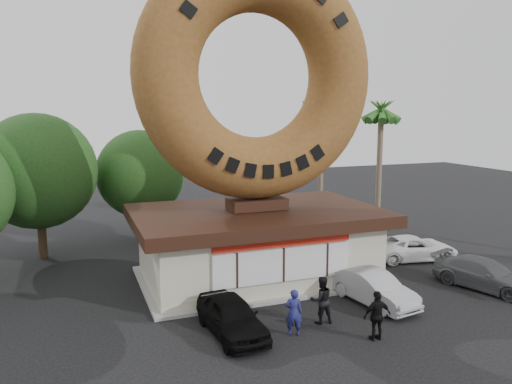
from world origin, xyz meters
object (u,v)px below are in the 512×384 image
at_px(giant_donut, 257,76).
at_px(person_right, 377,316).
at_px(street_lamp, 173,163).
at_px(car_grey, 485,274).
at_px(car_silver, 374,288).
at_px(car_white, 414,248).
at_px(person_left, 294,312).
at_px(donut_shop, 257,241).
at_px(car_black, 232,316).
at_px(person_center, 321,300).

bearing_deg(giant_donut, person_right, -77.88).
distance_m(street_lamp, car_grey, 18.72).
xyz_separation_m(car_silver, car_white, (5.42, 4.42, -0.03)).
distance_m(giant_donut, person_left, 10.41).
distance_m(donut_shop, car_silver, 5.76).
distance_m(person_left, car_black, 2.17).
xyz_separation_m(street_lamp, person_left, (0.94, -16.06, -3.65)).
bearing_deg(car_black, street_lamp, 81.44).
distance_m(street_lamp, car_white, 15.19).
relative_size(street_lamp, car_silver, 1.99).
bearing_deg(car_white, person_left, 131.85).
distance_m(car_silver, car_white, 7.00).
relative_size(person_center, car_black, 0.45).
height_order(street_lamp, car_silver, street_lamp).
xyz_separation_m(giant_donut, street_lamp, (-1.86, 10.00, -4.77)).
bearing_deg(donut_shop, person_left, -98.66).
relative_size(person_center, car_grey, 0.40).
height_order(person_left, person_center, person_center).
bearing_deg(person_right, street_lamp, -76.18).
xyz_separation_m(person_center, car_black, (-3.39, 0.24, -0.22)).
height_order(car_black, car_silver, car_black).
distance_m(person_left, person_right, 2.84).
relative_size(person_right, car_grey, 0.39).
relative_size(person_right, car_white, 0.38).
relative_size(donut_shop, car_black, 2.85).
xyz_separation_m(donut_shop, person_center, (0.47, -5.47, -0.88)).
bearing_deg(car_white, car_silver, 139.69).
xyz_separation_m(person_right, car_grey, (7.31, 2.56, -0.22)).
relative_size(donut_shop, person_right, 6.42).
height_order(person_right, car_silver, person_right).
height_order(donut_shop, person_left, donut_shop).
bearing_deg(giant_donut, car_silver, -54.10).
relative_size(donut_shop, car_grey, 2.50).
xyz_separation_m(person_right, car_white, (7.16, 7.22, -0.24)).
relative_size(person_right, car_silver, 0.43).
relative_size(donut_shop, giant_donut, 1.03).
distance_m(person_left, car_grey, 9.89).
bearing_deg(person_center, car_grey, -170.55).
distance_m(giant_donut, street_lamp, 11.23).
bearing_deg(car_grey, person_left, 167.38).
distance_m(person_left, person_center, 1.50).
bearing_deg(donut_shop, person_center, -85.14).
distance_m(street_lamp, car_silver, 15.95).
height_order(car_black, car_grey, car_black).
distance_m(donut_shop, person_center, 5.56).
height_order(person_right, car_black, person_right).
height_order(person_left, car_black, person_left).
bearing_deg(person_center, person_left, 27.49).
relative_size(person_center, car_silver, 0.44).
relative_size(giant_donut, person_right, 6.25).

